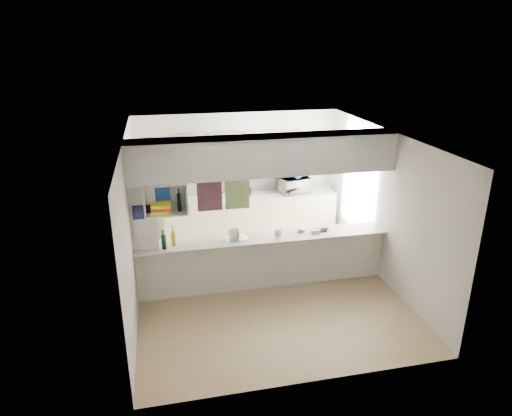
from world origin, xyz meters
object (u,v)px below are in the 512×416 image
object	(u,v)px
bowl	(297,177)
microwave	(295,185)
dish_rack	(236,234)
wine_bottles	(169,240)

from	to	relation	value
bowl	microwave	bearing A→B (deg)	125.81
dish_rack	bowl	bearing A→B (deg)	37.50
dish_rack	wine_bottles	world-z (taller)	wine_bottles
microwave	dish_rack	bearing A→B (deg)	39.22
bowl	wine_bottles	distance (m)	3.47
bowl	wine_bottles	bearing A→B (deg)	-141.99
microwave	bowl	distance (m)	0.20
microwave	dish_rack	distance (m)	2.63
microwave	dish_rack	size ratio (longest dim) A/B	1.42
microwave	wine_bottles	xyz separation A→B (m)	(-2.71, -2.17, -0.04)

